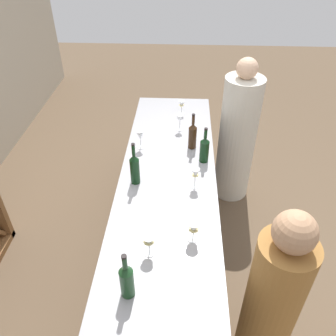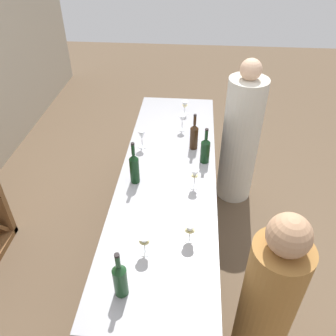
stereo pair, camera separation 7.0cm
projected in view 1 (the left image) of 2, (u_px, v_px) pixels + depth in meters
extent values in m
plane|color=brown|center=(168.00, 251.00, 3.22)|extent=(12.00, 12.00, 0.00)
cube|color=slate|center=(168.00, 218.00, 2.95)|extent=(2.50, 0.65, 0.88)
cube|color=#99999E|center=(168.00, 176.00, 2.67)|extent=(2.58, 0.73, 0.05)
cylinder|color=#193D1E|center=(127.00, 283.00, 1.78)|extent=(0.08, 0.08, 0.19)
cone|color=#193D1E|center=(125.00, 270.00, 1.71)|extent=(0.08, 0.08, 0.04)
cylinder|color=#193D1E|center=(125.00, 263.00, 1.67)|extent=(0.03, 0.03, 0.08)
cylinder|color=black|center=(124.00, 257.00, 1.65)|extent=(0.03, 0.03, 0.01)
cylinder|color=black|center=(135.00, 171.00, 2.51)|extent=(0.07, 0.07, 0.20)
cone|color=black|center=(134.00, 158.00, 2.43)|extent=(0.07, 0.07, 0.04)
cylinder|color=black|center=(133.00, 150.00, 2.40)|extent=(0.02, 0.02, 0.09)
cylinder|color=black|center=(133.00, 144.00, 2.37)|extent=(0.03, 0.03, 0.01)
cylinder|color=black|center=(204.00, 151.00, 2.73)|extent=(0.07, 0.07, 0.18)
cone|color=black|center=(205.00, 140.00, 2.66)|extent=(0.07, 0.07, 0.04)
cylinder|color=black|center=(206.00, 134.00, 2.63)|extent=(0.03, 0.03, 0.08)
cylinder|color=black|center=(206.00, 129.00, 2.60)|extent=(0.03, 0.03, 0.01)
cylinder|color=#331E0F|center=(192.00, 138.00, 2.88)|extent=(0.07, 0.07, 0.19)
cone|color=#331E0F|center=(193.00, 126.00, 2.81)|extent=(0.07, 0.07, 0.04)
cylinder|color=#331E0F|center=(193.00, 120.00, 2.77)|extent=(0.02, 0.02, 0.08)
cylinder|color=black|center=(194.00, 115.00, 2.74)|extent=(0.03, 0.03, 0.01)
cylinder|color=white|center=(195.00, 186.00, 2.53)|extent=(0.07, 0.07, 0.00)
cylinder|color=white|center=(195.00, 182.00, 2.50)|extent=(0.01, 0.01, 0.08)
cone|color=white|center=(195.00, 173.00, 2.45)|extent=(0.06, 0.06, 0.08)
cone|color=beige|center=(195.00, 176.00, 2.47)|extent=(0.05, 0.05, 0.02)
cylinder|color=white|center=(193.00, 239.00, 2.13)|extent=(0.06, 0.06, 0.00)
cylinder|color=white|center=(193.00, 235.00, 2.11)|extent=(0.01, 0.01, 0.06)
cone|color=white|center=(194.00, 228.00, 2.07)|extent=(0.08, 0.08, 0.08)
cone|color=beige|center=(193.00, 231.00, 2.08)|extent=(0.07, 0.07, 0.03)
cylinder|color=white|center=(181.00, 113.00, 3.41)|extent=(0.06, 0.06, 0.00)
cylinder|color=white|center=(181.00, 110.00, 3.39)|extent=(0.01, 0.01, 0.06)
cone|color=white|center=(182.00, 104.00, 3.35)|extent=(0.06, 0.06, 0.07)
cone|color=beige|center=(181.00, 106.00, 3.36)|extent=(0.05, 0.05, 0.03)
cylinder|color=white|center=(180.00, 129.00, 3.16)|extent=(0.07, 0.07, 0.00)
cylinder|color=white|center=(180.00, 125.00, 3.14)|extent=(0.01, 0.01, 0.08)
cone|color=white|center=(180.00, 118.00, 3.09)|extent=(0.06, 0.06, 0.07)
cylinder|color=white|center=(149.00, 253.00, 2.04)|extent=(0.06, 0.06, 0.00)
cylinder|color=white|center=(149.00, 249.00, 2.02)|extent=(0.01, 0.01, 0.07)
cone|color=white|center=(149.00, 241.00, 1.98)|extent=(0.08, 0.08, 0.07)
cone|color=beige|center=(149.00, 243.00, 1.99)|extent=(0.06, 0.06, 0.03)
cylinder|color=white|center=(141.00, 147.00, 2.93)|extent=(0.06, 0.06, 0.00)
cylinder|color=white|center=(141.00, 143.00, 2.91)|extent=(0.01, 0.01, 0.07)
cone|color=white|center=(140.00, 135.00, 2.86)|extent=(0.07, 0.07, 0.09)
cylinder|color=beige|center=(237.00, 141.00, 3.50)|extent=(0.49, 0.49, 1.34)
sphere|color=#D8AD8C|center=(247.00, 68.00, 3.04)|extent=(0.20, 0.20, 0.20)
cylinder|color=#9E6B33|center=(268.00, 312.00, 2.09)|extent=(0.41, 0.41, 1.23)
sphere|color=tan|center=(295.00, 232.00, 1.65)|extent=(0.22, 0.22, 0.22)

